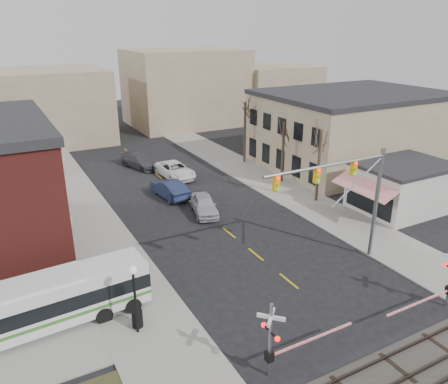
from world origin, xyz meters
The scene contains 21 objects.
ground centered at (0.00, 0.00, 0.00)m, with size 160.00×160.00×0.00m, color black.
sidewalk_west centered at (-9.50, 20.00, 0.06)m, with size 5.00×60.00×0.12m, color gray.
sidewalk_east centered at (9.50, 20.00, 0.06)m, with size 5.00×60.00×0.12m, color gray.
rail_tracks centered at (0.00, -8.00, 0.12)m, with size 160.00×3.91×0.14m.
tan_building centered at (22.00, 20.00, 4.26)m, with size 20.30×15.30×8.50m.
awning_shop centered at (15.97, 7.00, 2.16)m, with size 9.74×6.20×4.30m.
tree_east_a centered at (10.50, 12.00, 3.50)m, with size 0.28×0.28×6.75m.
tree_east_b centered at (10.80, 18.00, 3.27)m, with size 0.28×0.28×6.30m.
tree_east_c centered at (11.00, 26.00, 3.72)m, with size 0.28×0.28×7.20m.
transit_bus centered at (-14.47, 4.45, 1.66)m, with size 11.45×3.26×2.91m.
traffic_signal_mast centered at (4.51, 2.02, 5.72)m, with size 9.56×0.30×8.00m.
rr_crossing_west centered at (-5.29, -4.16, 1.97)m, with size 5.60×1.36×4.00m.
rr_crossing_east centered at (6.18, -4.61, 1.97)m, with size 5.60×1.36×4.00m.
street_lamp centered at (-10.24, 1.68, 3.03)m, with size 0.44×0.44×4.04m.
trash_bin centered at (-10.09, 2.13, 0.61)m, with size 0.60×0.60×0.99m, color black.
car_a centered at (-0.03, 14.44, 0.82)m, with size 1.93×4.80×1.64m, color #ACACB1.
car_b centered at (-1.23, 19.64, 0.85)m, with size 1.80×5.17×1.70m, color #1A2342.
car_c centered at (1.51, 24.84, 0.82)m, with size 2.73×5.91×1.64m, color white.
car_d centered at (-0.74, 30.04, 0.79)m, with size 2.22×5.46×1.58m, color #3D3D42.
pedestrian_near centered at (-10.16, 4.35, 0.99)m, with size 0.63×0.41×1.73m, color #63584F.
pedestrian_far centered at (-9.46, 7.19, 0.97)m, with size 0.82×0.64×1.69m, color #3A365F.
Camera 1 is at (-15.32, -17.47, 15.55)m, focal length 35.00 mm.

